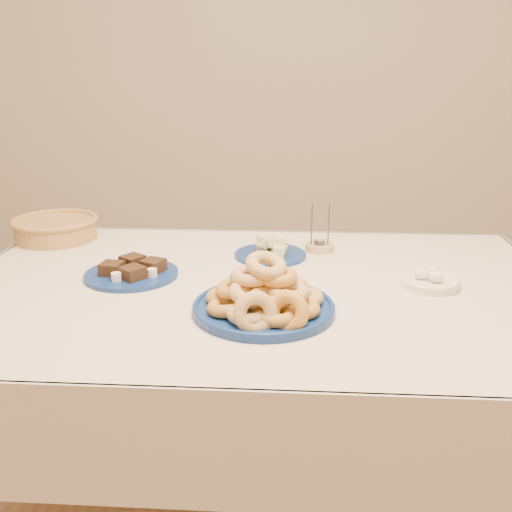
% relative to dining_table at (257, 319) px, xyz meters
% --- Properties ---
extents(ground, '(5.00, 5.00, 0.00)m').
position_rel_dining_table_xyz_m(ground, '(0.00, 0.00, -0.64)').
color(ground, brown).
rests_on(ground, ground).
extents(dining_table, '(1.71, 1.11, 0.75)m').
position_rel_dining_table_xyz_m(dining_table, '(0.00, 0.00, 0.00)').
color(dining_table, brown).
rests_on(dining_table, ground).
extents(donut_platter, '(0.36, 0.36, 0.16)m').
position_rel_dining_table_xyz_m(donut_platter, '(0.03, -0.19, 0.15)').
color(donut_platter, navy).
rests_on(donut_platter, dining_table).
extents(melon_plate, '(0.29, 0.29, 0.08)m').
position_rel_dining_table_xyz_m(melon_plate, '(0.03, 0.25, 0.13)').
color(melon_plate, navy).
rests_on(melon_plate, dining_table).
extents(brownie_plate, '(0.34, 0.34, 0.05)m').
position_rel_dining_table_xyz_m(brownie_plate, '(-0.37, 0.04, 0.12)').
color(brownie_plate, navy).
rests_on(brownie_plate, dining_table).
extents(wicker_basket, '(0.35, 0.35, 0.08)m').
position_rel_dining_table_xyz_m(wicker_basket, '(-0.73, 0.40, 0.15)').
color(wicker_basket, olive).
rests_on(wicker_basket, dining_table).
extents(candle_holder, '(0.10, 0.10, 0.16)m').
position_rel_dining_table_xyz_m(candle_holder, '(0.19, 0.32, 0.12)').
color(candle_holder, tan).
rests_on(candle_holder, dining_table).
extents(egg_bowl, '(0.21, 0.21, 0.05)m').
position_rel_dining_table_xyz_m(egg_bowl, '(0.47, 0.01, 0.12)').
color(egg_bowl, white).
rests_on(egg_bowl, dining_table).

